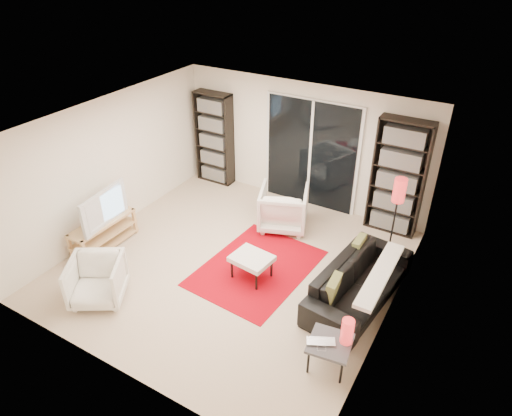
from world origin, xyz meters
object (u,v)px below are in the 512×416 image
object	(u,v)px
bookshelf_left	(214,138)
bookshelf_right	(398,178)
armchair_front	(97,280)
armchair_back	(283,208)
ottoman	(252,259)
floor_lamp	(398,198)
side_table	(330,345)
tv_stand	(104,233)
sofa	(360,282)

from	to	relation	value
bookshelf_left	bookshelf_right	world-z (taller)	bookshelf_right
bookshelf_left	armchair_front	size ratio (longest dim) A/B	2.58
bookshelf_right	armchair_back	distance (m)	2.06
ottoman	floor_lamp	distance (m)	2.48
bookshelf_left	ottoman	bearing A→B (deg)	-46.04
bookshelf_left	floor_lamp	bearing A→B (deg)	-11.34
bookshelf_right	side_table	bearing A→B (deg)	-86.29
bookshelf_right	tv_stand	bearing A→B (deg)	-143.62
armchair_front	ottoman	bearing A→B (deg)	10.93
armchair_front	floor_lamp	bearing A→B (deg)	11.70
bookshelf_left	armchair_back	size ratio (longest dim) A/B	2.26
bookshelf_left	floor_lamp	distance (m)	4.15
ottoman	side_table	bearing A→B (deg)	-30.21
bookshelf_right	armchair_back	world-z (taller)	bookshelf_right
sofa	ottoman	xyz separation A→B (m)	(-1.61, -0.38, 0.04)
sofa	side_table	xyz separation A→B (m)	(0.09, -1.37, 0.05)
ottoman	bookshelf_right	bearing A→B (deg)	58.97
bookshelf_left	floor_lamp	world-z (taller)	bookshelf_left
tv_stand	armchair_front	bearing A→B (deg)	-47.41
bookshelf_left	armchair_back	world-z (taller)	bookshelf_left
tv_stand	ottoman	world-z (taller)	tv_stand
armchair_back	armchair_front	bearing A→B (deg)	44.29
armchair_back	side_table	xyz separation A→B (m)	(1.95, -2.54, -0.03)
bookshelf_left	armchair_back	distance (m)	2.38
armchair_front	side_table	distance (m)	3.44
armchair_back	side_table	size ratio (longest dim) A/B	1.50
armchair_back	floor_lamp	world-z (taller)	floor_lamp
bookshelf_left	tv_stand	xyz separation A→B (m)	(-0.24, -3.01, -0.71)
bookshelf_left	ottoman	world-z (taller)	bookshelf_left
bookshelf_right	sofa	world-z (taller)	bookshelf_right
armchair_front	floor_lamp	size ratio (longest dim) A/B	0.52
side_table	tv_stand	bearing A→B (deg)	174.24
bookshelf_right	armchair_back	bearing A→B (deg)	-152.22
ottoman	bookshelf_left	bearing A→B (deg)	133.96
bookshelf_left	armchair_front	distance (m)	4.12
tv_stand	side_table	world-z (taller)	tv_stand
armchair_back	armchair_front	distance (m)	3.43
bookshelf_left	side_table	world-z (taller)	bookshelf_left
ottoman	floor_lamp	xyz separation A→B (m)	(1.69, 1.64, 0.77)
sofa	floor_lamp	xyz separation A→B (m)	(0.08, 1.26, 0.81)
ottoman	armchair_back	bearing A→B (deg)	99.14
armchair_back	ottoman	bearing A→B (deg)	78.34
armchair_front	tv_stand	bearing A→B (deg)	100.88
ottoman	floor_lamp	world-z (taller)	floor_lamp
tv_stand	floor_lamp	xyz separation A→B (m)	(4.31, 2.20, 0.85)
armchair_front	bookshelf_left	bearing A→B (deg)	67.89
bookshelf_left	side_table	distance (m)	5.37
bookshelf_left	side_table	xyz separation A→B (m)	(4.07, -3.45, -0.62)
armchair_front	side_table	bearing A→B (deg)	-22.23
tv_stand	ottoman	bearing A→B (deg)	12.01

